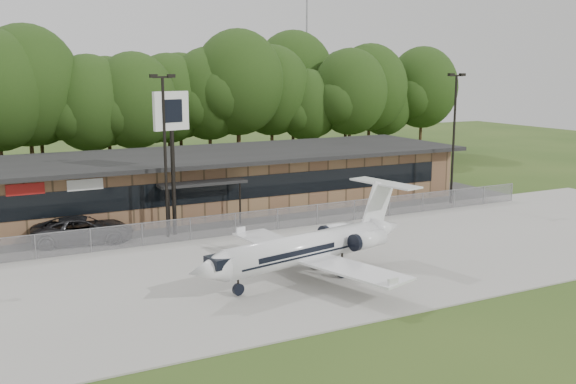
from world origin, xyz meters
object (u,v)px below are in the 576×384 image
terminal (203,180)px  pole_sign (172,126)px  business_jet (311,248)px  suv (83,230)px

terminal → pole_sign: bearing=-121.9°
business_jet → suv: size_ratio=2.21×
suv → pole_sign: 8.36m
terminal → suv: terminal is taller
suv → pole_sign: pole_sign is taller
terminal → business_jet: (-0.84, -18.64, -0.56)m
terminal → suv: 11.95m
business_jet → terminal: bearing=75.7°
business_jet → pole_sign: pole_sign is taller
terminal → business_jet: business_jet is taller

